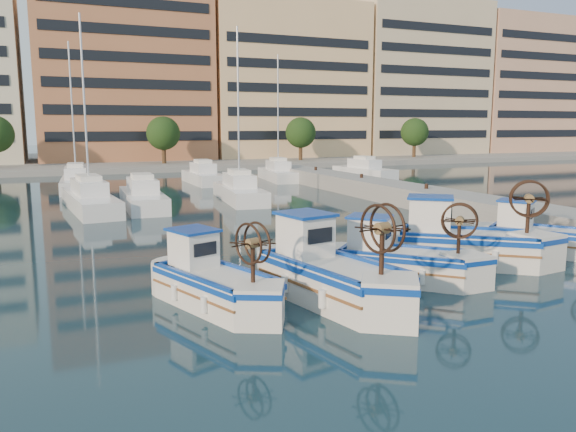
# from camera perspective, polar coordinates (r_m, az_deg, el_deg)

# --- Properties ---
(ground) EXTENTS (300.00, 300.00, 0.00)m
(ground) POSITION_cam_1_polar(r_m,az_deg,el_deg) (17.72, 6.73, -7.53)
(ground) COLOR #1A3844
(ground) RESTS_ON ground
(quay) EXTENTS (3.00, 60.00, 1.20)m
(quay) POSITION_cam_1_polar(r_m,az_deg,el_deg) (31.56, 20.31, 0.43)
(quay) COLOR gray
(quay) RESTS_ON ground
(waterfront) EXTENTS (180.00, 40.00, 25.60)m
(waterfront) POSITION_cam_1_polar(r_m,az_deg,el_deg) (81.94, -10.52, 13.21)
(waterfront) COLOR gray
(waterfront) RESTS_ON ground
(yacht_marina) EXTENTS (42.42, 22.17, 11.50)m
(yacht_marina) POSITION_cam_1_polar(r_m,az_deg,el_deg) (42.63, -15.39, 2.70)
(yacht_marina) COLOR white
(yacht_marina) RESTS_ON ground
(fishing_boat_a) EXTENTS (2.97, 4.40, 2.66)m
(fishing_boat_a) POSITION_cam_1_polar(r_m,az_deg,el_deg) (16.09, -7.61, -6.56)
(fishing_boat_a) COLOR silver
(fishing_boat_a) RESTS_ON ground
(fishing_boat_b) EXTENTS (2.99, 5.16, 3.13)m
(fishing_boat_b) POSITION_cam_1_polar(r_m,az_deg,el_deg) (16.42, 4.18, -5.71)
(fishing_boat_b) COLOR silver
(fishing_boat_b) RESTS_ON ground
(fishing_boat_c) EXTENTS (4.17, 4.15, 2.70)m
(fishing_boat_c) POSITION_cam_1_polar(r_m,az_deg,el_deg) (18.80, 11.21, -4.32)
(fishing_boat_c) COLOR silver
(fishing_boat_c) RESTS_ON ground
(fishing_boat_d) EXTENTS (5.11, 4.62, 3.18)m
(fishing_boat_d) POSITION_cam_1_polar(r_m,az_deg,el_deg) (21.59, 17.28, -2.46)
(fishing_boat_d) COLOR silver
(fishing_boat_d) RESTS_ON ground
(fishing_boat_e) EXTENTS (3.78, 4.33, 2.67)m
(fishing_boat_e) POSITION_cam_1_polar(r_m,az_deg,el_deg) (24.59, 24.31, -1.82)
(fishing_boat_e) COLOR silver
(fishing_boat_e) RESTS_ON ground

